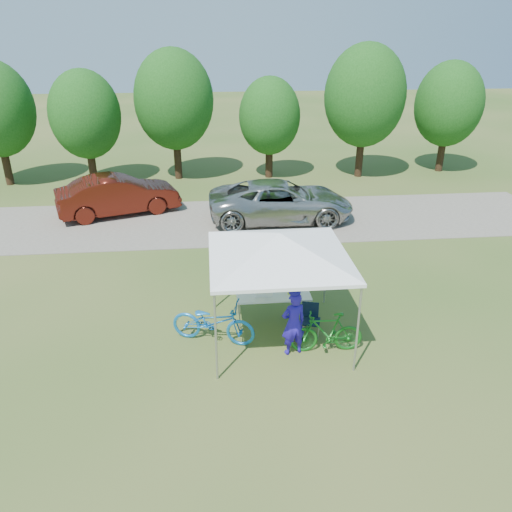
{
  "coord_description": "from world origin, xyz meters",
  "views": [
    {
      "loc": [
        -1.51,
        -10.18,
        6.92
      ],
      "look_at": [
        -0.33,
        2.0,
        1.25
      ],
      "focal_mm": 35.0,
      "sensor_mm": 36.0,
      "label": 1
    }
  ],
  "objects_px": {
    "folding_chair": "(311,316)",
    "bike_green": "(326,332)",
    "cooler": "(263,288)",
    "cyclist": "(293,323)",
    "bike_blue": "(213,322)",
    "sedan": "(118,195)",
    "folding_table": "(273,295)",
    "minivan": "(281,201)"
  },
  "relations": [
    {
      "from": "bike_blue",
      "to": "sedan",
      "type": "relative_size",
      "value": 0.43
    },
    {
      "from": "folding_table",
      "to": "bike_blue",
      "type": "height_order",
      "value": "bike_blue"
    },
    {
      "from": "sedan",
      "to": "bike_blue",
      "type": "bearing_deg",
      "value": -178.15
    },
    {
      "from": "cooler",
      "to": "minivan",
      "type": "bearing_deg",
      "value": 78.45
    },
    {
      "from": "cyclist",
      "to": "minivan",
      "type": "height_order",
      "value": "cyclist"
    },
    {
      "from": "folding_table",
      "to": "bike_green",
      "type": "relative_size",
      "value": 1.1
    },
    {
      "from": "bike_blue",
      "to": "folding_chair",
      "type": "bearing_deg",
      "value": -68.06
    },
    {
      "from": "folding_table",
      "to": "cooler",
      "type": "bearing_deg",
      "value": 180.0
    },
    {
      "from": "cooler",
      "to": "cyclist",
      "type": "distance_m",
      "value": 1.55
    },
    {
      "from": "folding_table",
      "to": "bike_blue",
      "type": "bearing_deg",
      "value": -152.6
    },
    {
      "from": "minivan",
      "to": "cooler",
      "type": "bearing_deg",
      "value": 169.07
    },
    {
      "from": "folding_chair",
      "to": "bike_green",
      "type": "bearing_deg",
      "value": -59.13
    },
    {
      "from": "cooler",
      "to": "sedan",
      "type": "height_order",
      "value": "sedan"
    },
    {
      "from": "cooler",
      "to": "sedan",
      "type": "distance_m",
      "value": 9.83
    },
    {
      "from": "bike_blue",
      "to": "minivan",
      "type": "relative_size",
      "value": 0.37
    },
    {
      "from": "bike_blue",
      "to": "bike_green",
      "type": "height_order",
      "value": "bike_blue"
    },
    {
      "from": "bike_green",
      "to": "sedan",
      "type": "xyz_separation_m",
      "value": [
        -6.17,
        9.99,
        0.29
      ]
    },
    {
      "from": "bike_blue",
      "to": "cooler",
      "type": "bearing_deg",
      "value": -39.17
    },
    {
      "from": "folding_chair",
      "to": "minivan",
      "type": "relative_size",
      "value": 0.15
    },
    {
      "from": "folding_table",
      "to": "cooler",
      "type": "relative_size",
      "value": 4.03
    },
    {
      "from": "cyclist",
      "to": "sedan",
      "type": "height_order",
      "value": "cyclist"
    },
    {
      "from": "cyclist",
      "to": "bike_blue",
      "type": "bearing_deg",
      "value": -35.12
    },
    {
      "from": "cyclist",
      "to": "bike_green",
      "type": "distance_m",
      "value": 0.83
    },
    {
      "from": "bike_blue",
      "to": "folding_table",
      "type": "bearing_deg",
      "value": -43.53
    },
    {
      "from": "cooler",
      "to": "bike_green",
      "type": "height_order",
      "value": "cooler"
    },
    {
      "from": "cyclist",
      "to": "bike_blue",
      "type": "xyz_separation_m",
      "value": [
        -1.81,
        0.65,
        -0.26
      ]
    },
    {
      "from": "cooler",
      "to": "cyclist",
      "type": "height_order",
      "value": "cyclist"
    },
    {
      "from": "bike_blue",
      "to": "sedan",
      "type": "height_order",
      "value": "sedan"
    },
    {
      "from": "bike_blue",
      "to": "bike_green",
      "type": "relative_size",
      "value": 1.21
    },
    {
      "from": "bike_blue",
      "to": "sedan",
      "type": "distance_m",
      "value": 10.0
    },
    {
      "from": "folding_table",
      "to": "folding_chair",
      "type": "relative_size",
      "value": 2.31
    },
    {
      "from": "bike_blue",
      "to": "sedan",
      "type": "xyz_separation_m",
      "value": [
        -3.59,
        9.33,
        0.26
      ]
    },
    {
      "from": "folding_table",
      "to": "sedan",
      "type": "xyz_separation_m",
      "value": [
        -5.12,
        8.54,
        0.08
      ]
    },
    {
      "from": "folding_chair",
      "to": "sedan",
      "type": "relative_size",
      "value": 0.17
    },
    {
      "from": "folding_chair",
      "to": "cyclist",
      "type": "height_order",
      "value": "cyclist"
    },
    {
      "from": "folding_table",
      "to": "cyclist",
      "type": "distance_m",
      "value": 1.47
    },
    {
      "from": "folding_chair",
      "to": "minivan",
      "type": "distance_m",
      "value": 7.88
    },
    {
      "from": "cooler",
      "to": "sedan",
      "type": "relative_size",
      "value": 0.1
    },
    {
      "from": "minivan",
      "to": "folding_table",
      "type": "bearing_deg",
      "value": 170.99
    },
    {
      "from": "bike_green",
      "to": "cooler",
      "type": "bearing_deg",
      "value": -136.34
    },
    {
      "from": "bike_blue",
      "to": "minivan",
      "type": "height_order",
      "value": "minivan"
    },
    {
      "from": "bike_blue",
      "to": "bike_green",
      "type": "xyz_separation_m",
      "value": [
        2.59,
        -0.66,
        -0.03
      ]
    }
  ]
}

